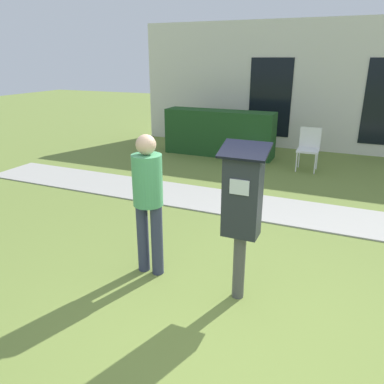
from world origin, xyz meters
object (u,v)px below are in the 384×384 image
(person_standing, at_px, (148,195))
(outdoor_chair_left, at_px, (253,140))
(outdoor_chair_middle, at_px, (309,146))
(parking_meter, at_px, (242,204))

(person_standing, height_order, outdoor_chair_left, person_standing)
(outdoor_chair_left, bearing_deg, person_standing, -90.48)
(outdoor_chair_left, bearing_deg, outdoor_chair_middle, -5.56)
(person_standing, height_order, outdoor_chair_middle, person_standing)
(parking_meter, bearing_deg, outdoor_chair_left, 103.24)
(parking_meter, height_order, outdoor_chair_middle, parking_meter)
(parking_meter, distance_m, outdoor_chair_left, 5.26)
(outdoor_chair_left, bearing_deg, parking_meter, -78.96)
(parking_meter, relative_size, outdoor_chair_middle, 1.77)
(outdoor_chair_middle, bearing_deg, person_standing, -85.86)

